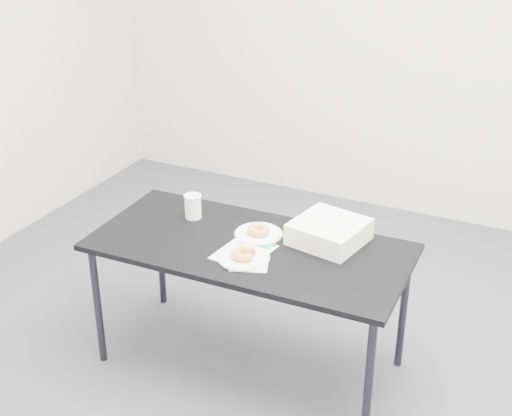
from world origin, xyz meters
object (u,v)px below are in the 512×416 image
at_px(plate_near, 244,258).
at_px(coffee_cup, 193,206).
at_px(scorecard, 244,252).
at_px(pen, 263,246).
at_px(bakery_box, 329,232).
at_px(donut_far, 258,230).
at_px(plate_far, 258,234).
at_px(donut_near, 244,254).
at_px(table, 249,254).

relative_size(plate_near, coffee_cup, 1.91).
relative_size(scorecard, pen, 2.15).
xyz_separation_m(plate_near, bakery_box, (0.28, 0.32, 0.05)).
bearing_deg(scorecard, coffee_cup, 158.62).
bearing_deg(bakery_box, donut_far, -155.41).
xyz_separation_m(coffee_cup, bakery_box, (0.70, 0.06, -0.01)).
distance_m(pen, donut_far, 0.13).
bearing_deg(plate_far, donut_far, 90.00).
height_order(scorecard, donut_near, donut_near).
distance_m(plate_near, plate_far, 0.25).
bearing_deg(donut_near, bakery_box, 48.72).
bearing_deg(coffee_cup, bakery_box, 5.05).
bearing_deg(plate_far, pen, -55.06).
bearing_deg(plate_near, table, 105.71).
relative_size(plate_near, bakery_box, 0.77).
bearing_deg(donut_near, plate_near, 0.00).
distance_m(scorecard, pen, 0.10).
height_order(pen, plate_near, pen).
height_order(plate_far, bakery_box, bakery_box).
bearing_deg(pen, donut_far, 88.51).
relative_size(table, bakery_box, 4.88).
xyz_separation_m(scorecard, pen, (0.06, 0.08, 0.01)).
relative_size(pen, plate_near, 0.54).
bearing_deg(plate_far, donut_near, -79.90).
bearing_deg(plate_near, pen, 77.60).
bearing_deg(scorecard, table, 103.48).
distance_m(plate_near, donut_near, 0.02).
distance_m(pen, donut_near, 0.14).
height_order(scorecard, plate_near, plate_near).
bearing_deg(pen, plate_far, 88.51).
xyz_separation_m(table, coffee_cup, (-0.38, 0.13, 0.11)).
bearing_deg(table, plate_near, -75.62).
distance_m(scorecard, plate_far, 0.19).
bearing_deg(coffee_cup, donut_far, -3.06).
xyz_separation_m(donut_far, bakery_box, (0.33, 0.08, 0.03)).
bearing_deg(pen, plate_near, -138.82).
relative_size(table, donut_near, 13.54).
bearing_deg(coffee_cup, scorecard, -27.96).
relative_size(scorecard, bakery_box, 0.89).
height_order(coffee_cup, bakery_box, coffee_cup).
relative_size(pen, bakery_box, 0.41).
distance_m(plate_far, bakery_box, 0.34).
bearing_deg(bakery_box, plate_far, -155.41).
distance_m(plate_near, bakery_box, 0.43).
distance_m(plate_near, coffee_cup, 0.50).
bearing_deg(plate_near, bakery_box, 48.72).
bearing_deg(donut_far, plate_near, -79.90).
xyz_separation_m(table, bakery_box, (0.32, 0.19, 0.10)).
xyz_separation_m(scorecard, plate_far, (-0.02, 0.19, 0.00)).
distance_m(pen, bakery_box, 0.32).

